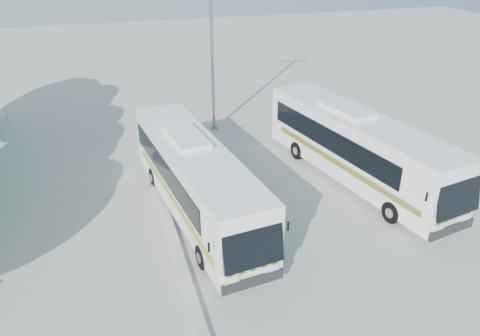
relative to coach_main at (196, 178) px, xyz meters
name	(u,v)px	position (x,y,z in m)	size (l,w,h in m)	color
ground	(227,224)	(1.00, -1.15, -1.66)	(100.00, 100.00, 0.00)	#ABABA5
kerb_divider	(163,206)	(-1.30, 0.85, -1.59)	(0.40, 16.00, 0.15)	#B2B2AD
coach_main	(196,178)	(0.00, 0.00, 0.00)	(3.56, 11.13, 3.04)	white
coach_adjacent	(357,146)	(7.76, 0.75, 0.07)	(4.34, 11.60, 3.16)	white
lamppost	(212,48)	(3.00, 8.94, 3.16)	(2.12, 0.66, 8.74)	gray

